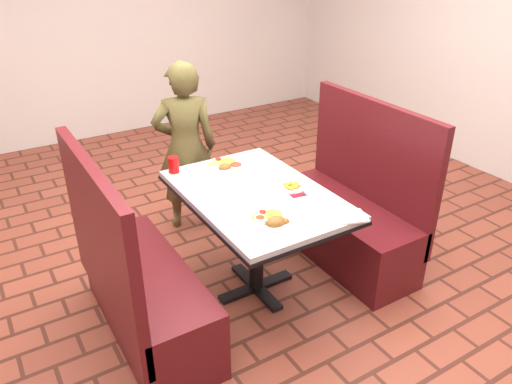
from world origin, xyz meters
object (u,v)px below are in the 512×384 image
at_px(dining_table, 256,206).
at_px(red_tumbler, 174,165).
at_px(booth_bench_left, 140,289).
at_px(diner_person, 185,148).
at_px(near_dinner_plate, 272,217).
at_px(far_dinner_plate, 225,163).
at_px(plantain_plate, 291,187).
at_px(booth_bench_right, 349,217).

relative_size(dining_table, red_tumbler, 11.25).
xyz_separation_m(dining_table, booth_bench_left, (-0.80, 0.00, -0.32)).
bearing_deg(booth_bench_left, dining_table, 0.00).
bearing_deg(red_tumbler, booth_bench_left, -131.87).
bearing_deg(dining_table, diner_person, 90.60).
xyz_separation_m(diner_person, red_tumbler, (-0.31, -0.51, 0.12)).
height_order(near_dinner_plate, far_dinner_plate, near_dinner_plate).
relative_size(dining_table, far_dinner_plate, 4.35).
height_order(plantain_plate, red_tumbler, red_tumbler).
xyz_separation_m(booth_bench_left, far_dinner_plate, (0.82, 0.44, 0.45)).
bearing_deg(diner_person, near_dinner_plate, 104.44).
relative_size(near_dinner_plate, red_tumbler, 2.43).
xyz_separation_m(plantain_plate, red_tumbler, (-0.53, 0.61, 0.04)).
height_order(near_dinner_plate, red_tumbler, red_tumbler).
relative_size(diner_person, far_dinner_plate, 4.90).
distance_m(dining_table, far_dinner_plate, 0.45).
height_order(far_dinner_plate, plantain_plate, far_dinner_plate).
bearing_deg(dining_table, red_tumbler, 120.57).
relative_size(booth_bench_right, far_dinner_plate, 4.31).
bearing_deg(far_dinner_plate, near_dinner_plate, -99.64).
relative_size(dining_table, near_dinner_plate, 4.63).
relative_size(booth_bench_left, near_dinner_plate, 4.58).
xyz_separation_m(diner_person, near_dinner_plate, (-0.10, -1.40, 0.10)).
distance_m(booth_bench_right, plantain_plate, 0.73).
height_order(dining_table, booth_bench_left, booth_bench_left).
height_order(far_dinner_plate, red_tumbler, red_tumbler).
xyz_separation_m(dining_table, diner_person, (-0.01, 1.04, 0.03)).
xyz_separation_m(booth_bench_right, diner_person, (-0.81, 1.04, 0.35)).
xyz_separation_m(booth_bench_left, red_tumbler, (0.48, 0.54, 0.47)).
bearing_deg(near_dinner_plate, booth_bench_right, 21.09).
bearing_deg(diner_person, booth_bench_right, 146.48).
bearing_deg(diner_person, plantain_plate, 120.14).
bearing_deg(plantain_plate, booth_bench_left, 176.00).
relative_size(dining_table, booth_bench_right, 1.01).
distance_m(plantain_plate, red_tumbler, 0.81).
relative_size(booth_bench_left, red_tumbler, 11.14).
distance_m(booth_bench_right, red_tumbler, 1.33).
relative_size(booth_bench_right, red_tumbler, 11.14).
bearing_deg(near_dinner_plate, plantain_plate, 40.49).
distance_m(diner_person, red_tumbler, 0.60).
bearing_deg(booth_bench_right, far_dinner_plate, 150.79).
bearing_deg(diner_person, booth_bench_left, 71.63).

